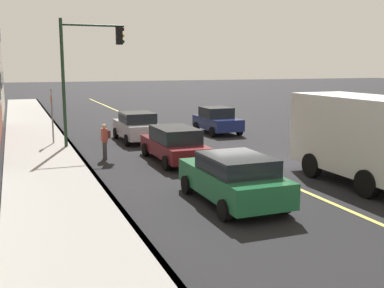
# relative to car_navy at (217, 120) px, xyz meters

# --- Properties ---
(ground) EXTENTS (200.00, 200.00, 0.00)m
(ground) POSITION_rel_car_navy_xyz_m (-7.95, 2.75, -0.80)
(ground) COLOR black
(sidewalk_slab) EXTENTS (80.00, 3.26, 0.15)m
(sidewalk_slab) POSITION_rel_car_navy_xyz_m (-7.95, 10.48, -0.72)
(sidewalk_slab) COLOR gray
(sidewalk_slab) RESTS_ON ground
(curb_edge) EXTENTS (80.00, 0.16, 0.15)m
(curb_edge) POSITION_rel_car_navy_xyz_m (-7.95, 8.93, -0.72)
(curb_edge) COLOR slate
(curb_edge) RESTS_ON ground
(lane_stripe_center) EXTENTS (80.00, 0.16, 0.01)m
(lane_stripe_center) POSITION_rel_car_navy_xyz_m (-7.95, 2.75, -0.79)
(lane_stripe_center) COLOR #D8CC4C
(lane_stripe_center) RESTS_ON ground
(car_navy) EXTENTS (3.86, 1.96, 1.58)m
(car_navy) POSITION_rel_car_navy_xyz_m (0.00, 0.00, 0.00)
(car_navy) COLOR navy
(car_navy) RESTS_ON ground
(car_green) EXTENTS (4.37, 2.07, 1.52)m
(car_green) POSITION_rel_car_navy_xyz_m (-13.54, 5.55, -0.00)
(car_green) COLOR #1E6038
(car_green) RESTS_ON ground
(car_silver) EXTENTS (4.18, 1.97, 1.60)m
(car_silver) POSITION_rel_car_navy_xyz_m (-1.20, 5.34, 0.02)
(car_silver) COLOR #A8AAB2
(car_silver) RESTS_ON ground
(car_maroon) EXTENTS (4.70, 1.91, 1.51)m
(car_maroon) POSITION_rel_car_navy_xyz_m (-7.07, 5.20, -0.01)
(car_maroon) COLOR #591116
(car_maroon) RESTS_ON ground
(pedestrian_with_backpack) EXTENTS (0.39, 0.37, 1.58)m
(pedestrian_with_backpack) POSITION_rel_car_navy_xyz_m (-5.48, 7.90, 0.12)
(pedestrian_with_backpack) COLOR #383838
(pedestrian_with_backpack) RESTS_ON ground
(traffic_light_mast) EXTENTS (0.28, 3.16, 6.34)m
(traffic_light_mast) POSITION_rel_car_navy_xyz_m (-2.34, 8.17, 3.47)
(traffic_light_mast) COLOR #1E3823
(traffic_light_mast) RESTS_ON ground
(street_sign_post) EXTENTS (0.60, 0.08, 2.93)m
(street_sign_post) POSITION_rel_car_navy_xyz_m (-1.07, 9.76, 0.93)
(street_sign_post) COLOR slate
(street_sign_post) RESTS_ON ground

